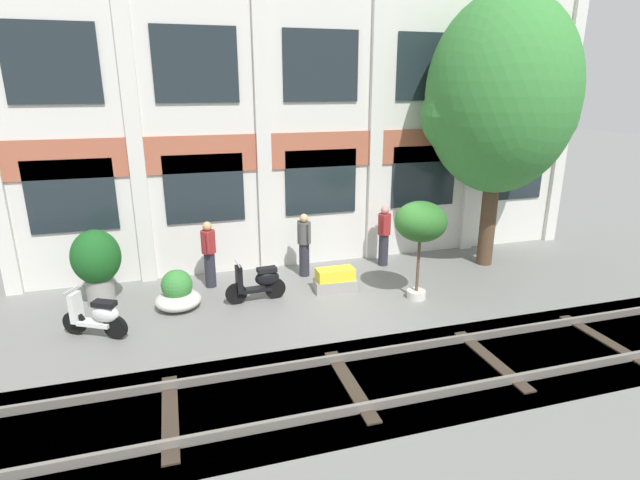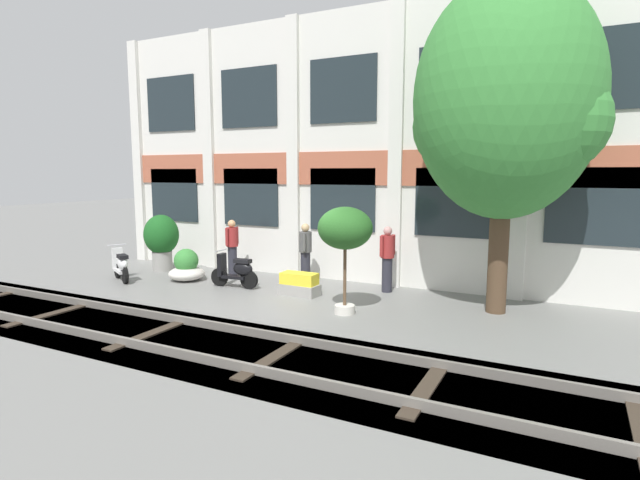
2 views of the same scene
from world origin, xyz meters
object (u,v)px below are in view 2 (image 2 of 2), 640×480
potted_plant_tall_urn (345,231)px  scooter_second_parked (236,271)px  potted_plant_glazed_jar (161,238)px  potted_plant_wide_bowl (186,268)px  broadleaf_tree (506,105)px  resident_near_plants (387,257)px  resident_watching_tracks (232,246)px  potted_plant_square_trough (299,285)px  resident_by_doorway (305,252)px  scooter_near_curb (121,266)px

potted_plant_tall_urn → scooter_second_parked: bearing=165.4°
potted_plant_glazed_jar → potted_plant_wide_bowl: 1.93m
broadleaf_tree → scooter_second_parked: bearing=-174.0°
potted_plant_glazed_jar → potted_plant_tall_urn: bearing=-14.4°
resident_near_plants → potted_plant_glazed_jar: bearing=-153.1°
broadleaf_tree → scooter_second_parked: 7.50m
resident_watching_tracks → scooter_second_parked: bearing=-45.8°
potted_plant_tall_urn → resident_near_plants: size_ratio=1.38×
potted_plant_wide_bowl → potted_plant_square_trough: bearing=-0.7°
resident_watching_tracks → resident_near_plants: bearing=6.4°
potted_plant_tall_urn → potted_plant_wide_bowl: potted_plant_tall_urn is taller
broadleaf_tree → potted_plant_wide_bowl: 9.08m
broadleaf_tree → potted_plant_square_trough: size_ratio=6.75×
potted_plant_glazed_jar → resident_watching_tracks: (2.44, 0.28, -0.12)m
potted_plant_glazed_jar → resident_near_plants: bearing=3.9°
broadleaf_tree → potted_plant_square_trough: broadleaf_tree is taller
potted_plant_glazed_jar → scooter_second_parked: potted_plant_glazed_jar is taller
broadleaf_tree → potted_plant_wide_bowl: (-8.13, -0.57, -4.00)m
potted_plant_tall_urn → resident_by_doorway: size_ratio=1.39×
potted_plant_square_trough → potted_plant_glazed_jar: bearing=171.2°
potted_plant_square_trough → potted_plant_glazed_jar: potted_plant_glazed_jar is taller
potted_plant_square_trough → scooter_near_curb: size_ratio=0.82×
potted_plant_wide_bowl → scooter_near_curb: size_ratio=0.79×
potted_plant_wide_bowl → scooter_near_curb: 1.77m
scooter_second_parked → resident_watching_tracks: (-0.98, 1.15, 0.44)m
potted_plant_tall_urn → potted_plant_glazed_jar: potted_plant_tall_urn is taller
potted_plant_glazed_jar → resident_by_doorway: 4.83m
potted_plant_tall_urn → resident_watching_tracks: potted_plant_tall_urn is taller
potted_plant_wide_bowl → resident_by_doorway: 3.40m
potted_plant_tall_urn → resident_near_plants: potted_plant_tall_urn is taller
potted_plant_tall_urn → potted_plant_wide_bowl: bearing=169.2°
scooter_second_parked → resident_by_doorway: 1.90m
broadleaf_tree → potted_plant_square_trough: 6.12m
potted_plant_glazed_jar → scooter_second_parked: (3.42, -0.87, -0.56)m
scooter_second_parked → resident_near_plants: size_ratio=0.83×
broadleaf_tree → resident_watching_tracks: broadleaf_tree is taller
potted_plant_square_trough → scooter_second_parked: bearing=-178.2°
potted_plant_wide_bowl → resident_watching_tracks: resident_watching_tracks is taller
scooter_near_curb → resident_by_doorway: bearing=-127.9°
resident_by_doorway → broadleaf_tree: bearing=153.7°
potted_plant_wide_bowl → potted_plant_glazed_jar: bearing=154.9°
resident_watching_tracks → potted_plant_wide_bowl: bearing=-123.0°
broadleaf_tree → potted_plant_tall_urn: broadleaf_tree is taller
potted_plant_square_trough → resident_watching_tracks: resident_watching_tracks is taller
potted_plant_square_trough → potted_plant_wide_bowl: size_ratio=1.03×
scooter_second_parked → scooter_near_curb: bearing=9.5°
broadleaf_tree → potted_plant_square_trough: (-4.51, -0.61, -4.09)m
potted_plant_glazed_jar → resident_by_doorway: size_ratio=1.05×
scooter_near_curb → resident_watching_tracks: size_ratio=0.76×
potted_plant_glazed_jar → scooter_near_curb: bearing=-85.8°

